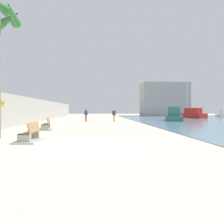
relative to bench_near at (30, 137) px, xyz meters
name	(u,v)px	position (x,y,z in m)	size (l,w,h in m)	color
ground_plane	(92,122)	(2.83, 16.53, -0.23)	(120.00, 120.00, 0.00)	beige
seawall	(33,111)	(-4.67, 16.53, 1.29)	(0.80, 64.00, 3.04)	#9E9E99
bench_near	(30,137)	(0.00, 0.00, 0.00)	(1.17, 2.14, 0.98)	#9E9E99
bench_far	(46,127)	(-0.68, 6.49, 0.00)	(1.36, 2.22, 0.98)	#9E9E99
person_walking	(86,114)	(1.94, 18.53, 0.79)	(0.44, 0.36, 1.74)	#B22D33
person_standing	(114,114)	(5.74, 17.63, 0.82)	(0.49, 0.30, 1.78)	gold
boat_far_left	(190,114)	(21.70, 29.88, 0.53)	(5.08, 7.28, 6.97)	red
boat_distant	(174,116)	(14.79, 19.81, 0.53)	(4.14, 6.47, 2.04)	#337060
boat_outer	(224,114)	(31.59, 34.59, 0.46)	(3.87, 6.13, 7.10)	white
harbor_building	(164,100)	(21.24, 44.53, 4.11)	(12.00, 6.00, 8.69)	#9E9E99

